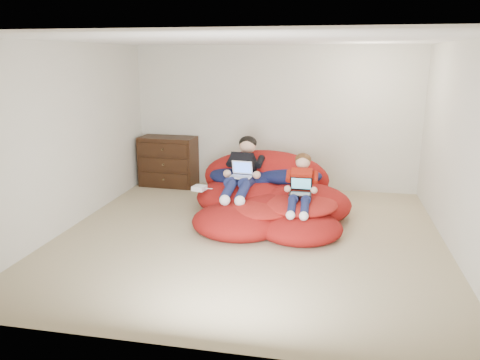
{
  "coord_description": "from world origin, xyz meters",
  "views": [
    {
      "loc": [
        1.01,
        -5.69,
        2.31
      ],
      "look_at": [
        -0.17,
        0.26,
        0.7
      ],
      "focal_mm": 35.0,
      "sensor_mm": 36.0,
      "label": 1
    }
  ],
  "objects_px": {
    "beanbag_pile": "(269,197)",
    "younger_boy": "(301,184)",
    "older_boy": "(243,167)",
    "laptop_black": "(301,189)",
    "laptop_white": "(241,173)",
    "dresser": "(168,161)"
  },
  "relations": [
    {
      "from": "dresser",
      "to": "older_boy",
      "type": "distance_m",
      "value": 2.03
    },
    {
      "from": "laptop_white",
      "to": "younger_boy",
      "type": "bearing_deg",
      "value": -22.06
    },
    {
      "from": "older_boy",
      "to": "younger_boy",
      "type": "distance_m",
      "value": 1.04
    },
    {
      "from": "older_boy",
      "to": "laptop_white",
      "type": "distance_m",
      "value": 0.15
    },
    {
      "from": "older_boy",
      "to": "laptop_black",
      "type": "relative_size",
      "value": 4.58
    },
    {
      "from": "younger_boy",
      "to": "laptop_black",
      "type": "distance_m",
      "value": 0.09
    },
    {
      "from": "dresser",
      "to": "older_boy",
      "type": "height_order",
      "value": "older_boy"
    },
    {
      "from": "beanbag_pile",
      "to": "younger_boy",
      "type": "xyz_separation_m",
      "value": [
        0.49,
        -0.43,
        0.35
      ]
    },
    {
      "from": "younger_boy",
      "to": "dresser",
      "type": "bearing_deg",
      "value": 145.92
    },
    {
      "from": "beanbag_pile",
      "to": "dresser",
      "type": "bearing_deg",
      "value": 147.92
    },
    {
      "from": "beanbag_pile",
      "to": "younger_boy",
      "type": "bearing_deg",
      "value": -41.46
    },
    {
      "from": "dresser",
      "to": "older_boy",
      "type": "bearing_deg",
      "value": -36.4
    },
    {
      "from": "dresser",
      "to": "laptop_black",
      "type": "bearing_deg",
      "value": -34.99
    },
    {
      "from": "dresser",
      "to": "laptop_white",
      "type": "height_order",
      "value": "dresser"
    },
    {
      "from": "older_boy",
      "to": "laptop_black",
      "type": "xyz_separation_m",
      "value": [
        0.91,
        -0.57,
        -0.13
      ]
    },
    {
      "from": "beanbag_pile",
      "to": "laptop_black",
      "type": "distance_m",
      "value": 0.75
    },
    {
      "from": "beanbag_pile",
      "to": "younger_boy",
      "type": "distance_m",
      "value": 0.74
    },
    {
      "from": "beanbag_pile",
      "to": "laptop_white",
      "type": "relative_size",
      "value": 7.46
    },
    {
      "from": "dresser",
      "to": "younger_boy",
      "type": "relative_size",
      "value": 1.0
    },
    {
      "from": "older_boy",
      "to": "laptop_black",
      "type": "height_order",
      "value": "older_boy"
    },
    {
      "from": "beanbag_pile",
      "to": "laptop_black",
      "type": "xyz_separation_m",
      "value": [
        0.49,
        -0.49,
        0.29
      ]
    },
    {
      "from": "older_boy",
      "to": "laptop_white",
      "type": "relative_size",
      "value": 4.23
    }
  ]
}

